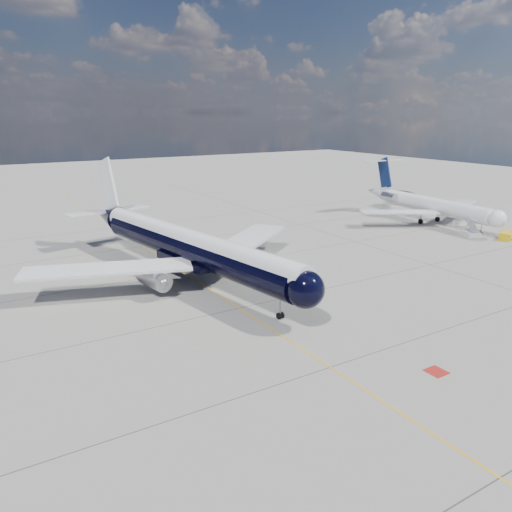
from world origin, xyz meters
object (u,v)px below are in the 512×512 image
object	(u,v)px
regional_jet	(426,203)
boarding_stair	(470,233)
service_tug	(507,236)
main_airliner	(185,245)

from	to	relation	value
regional_jet	boarding_stair	size ratio (longest dim) A/B	9.71
regional_jet	boarding_stair	bearing A→B (deg)	-99.45
regional_jet	service_tug	size ratio (longest dim) A/B	9.32
regional_jet	service_tug	xyz separation A→B (m)	(0.17, -16.65, -2.95)
boarding_stair	regional_jet	bearing A→B (deg)	96.87
boarding_stair	main_airliner	bearing A→B (deg)	-165.34
service_tug	main_airliner	bearing A→B (deg)	151.51
main_airliner	boarding_stair	bearing A→B (deg)	-14.79
boarding_stair	service_tug	xyz separation A→B (m)	(3.04, -4.63, 0.03)
main_airliner	service_tug	xyz separation A→B (m)	(52.62, -9.51, -3.64)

